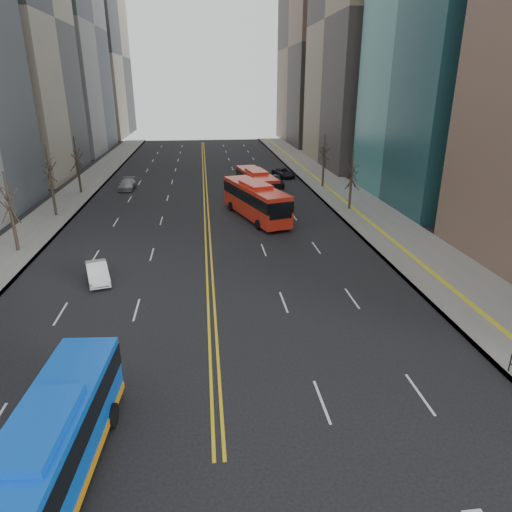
# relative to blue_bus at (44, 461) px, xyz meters

# --- Properties ---
(sidewalk_right) EXTENTS (7.00, 130.00, 0.15)m
(sidewalk_right) POSITION_rel_blue_bus_xyz_m (23.25, 41.00, -1.66)
(sidewalk_right) COLOR slate
(sidewalk_right) RESTS_ON ground
(sidewalk_left) EXTENTS (5.00, 130.00, 0.15)m
(sidewalk_left) POSITION_rel_blue_bus_xyz_m (-10.75, 41.00, -1.66)
(sidewalk_left) COLOR slate
(sidewalk_left) RESTS_ON ground
(centerline) EXTENTS (0.55, 100.00, 0.01)m
(centerline) POSITION_rel_blue_bus_xyz_m (5.75, 51.00, -1.73)
(centerline) COLOR gold
(centerline) RESTS_ON ground
(office_towers) EXTENTS (83.00, 134.00, 58.00)m
(office_towers) POSITION_rel_blue_bus_xyz_m (5.87, 64.51, 22.19)
(office_towers) COLOR gray
(office_towers) RESTS_ON ground
(street_trees) EXTENTS (35.20, 47.20, 7.60)m
(street_trees) POSITION_rel_blue_bus_xyz_m (-1.43, 30.55, 3.14)
(street_trees) COLOR #31271E
(street_trees) RESTS_ON ground
(blue_bus) EXTENTS (3.26, 11.46, 3.31)m
(blue_bus) POSITION_rel_blue_bus_xyz_m (0.00, 0.00, 0.00)
(blue_bus) COLOR blue
(blue_bus) RESTS_ON ground
(red_bus_near) EXTENTS (6.05, 12.23, 3.77)m
(red_bus_near) POSITION_rel_blue_bus_xyz_m (10.89, 33.84, 0.36)
(red_bus_near) COLOR red
(red_bus_near) RESTS_ON ground
(red_bus_far) EXTENTS (4.27, 11.20, 3.48)m
(red_bus_far) POSITION_rel_blue_bus_xyz_m (12.03, 42.86, 0.20)
(red_bus_far) COLOR red
(red_bus_far) RESTS_ON ground
(car_white) EXTENTS (2.49, 4.26, 1.33)m
(car_white) POSITION_rel_blue_bus_xyz_m (-2.23, 18.87, -1.07)
(car_white) COLOR white
(car_white) RESTS_ON ground
(car_dark_mid) EXTENTS (1.88, 4.56, 1.55)m
(car_dark_mid) POSITION_rel_blue_bus_xyz_m (15.49, 49.49, -0.96)
(car_dark_mid) COLOR black
(car_dark_mid) RESTS_ON ground
(car_silver) EXTENTS (1.96, 4.71, 1.36)m
(car_silver) POSITION_rel_blue_bus_xyz_m (-4.61, 49.71, -1.06)
(car_silver) COLOR gray
(car_silver) RESTS_ON ground
(car_dark_far) EXTENTS (3.49, 5.24, 1.34)m
(car_dark_far) POSITION_rel_blue_bus_xyz_m (17.69, 55.70, -1.07)
(car_dark_far) COLOR black
(car_dark_far) RESTS_ON ground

